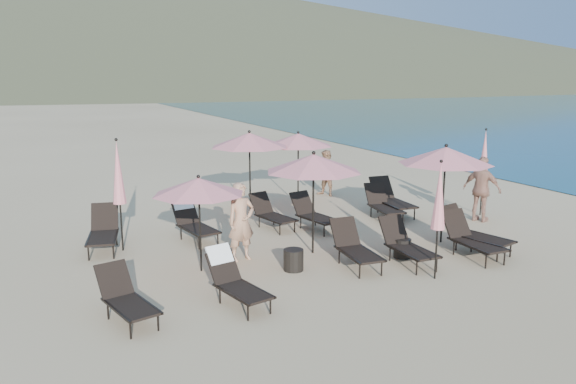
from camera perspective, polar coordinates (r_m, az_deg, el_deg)
name	(u,v)px	position (r m, az deg, el deg)	size (l,w,h in m)	color
ground	(394,267)	(12.59, 10.72, -7.53)	(800.00, 800.00, 0.00)	#D6BA8C
volcanic_headland	(179,32)	(322.71, -10.98, 15.65)	(690.00, 690.00, 55.00)	brown
lounger_0	(126,298)	(10.11, -16.16, -10.28)	(0.93, 1.62, 0.88)	black
lounger_1	(235,279)	(10.44, -5.45, -8.79)	(0.89, 1.64, 0.97)	black
lounger_2	(355,247)	(12.43, 6.80, -5.53)	(0.76, 1.68, 0.94)	black
lounger_3	(406,244)	(12.81, 11.93, -5.19)	(0.67, 1.64, 0.94)	black
lounger_4	(473,232)	(14.07, 18.32, -3.87)	(1.06, 1.85, 1.00)	black
lounger_5	(471,238)	(13.62, 18.10, -4.43)	(0.67, 1.69, 0.97)	black
lounger_6	(103,231)	(14.19, -18.25, -3.75)	(0.99, 1.82, 0.99)	black
lounger_7	(192,220)	(14.48, -9.69, -2.84)	(0.91, 1.77, 1.05)	black
lounger_8	(271,213)	(15.36, -1.71, -2.15)	(0.91, 1.64, 0.89)	black
lounger_9	(314,213)	(15.25, 2.62, -2.19)	(0.92, 1.71, 0.93)	black
lounger_10	(383,204)	(16.56, 9.62, -1.19)	(0.87, 1.72, 0.94)	black
lounger_11	(391,198)	(17.12, 10.43, -0.64)	(0.81, 1.85, 1.04)	black
umbrella_open_0	(199,186)	(11.81, -9.07, 0.58)	(1.95, 1.95, 2.10)	black
umbrella_open_1	(314,163)	(12.86, 2.61, 2.95)	(2.26, 2.26, 2.43)	black
umbrella_open_2	(446,155)	(14.23, 15.72, 3.59)	(2.31, 2.31, 2.49)	black
umbrella_open_3	(249,140)	(16.71, -3.94, 5.29)	(2.34, 2.34, 2.52)	black
umbrella_open_4	(298,140)	(17.85, 1.05, 5.33)	(2.21, 2.21, 2.38)	black
umbrella_closed_0	(439,197)	(11.64, 15.11, -0.48)	(0.29, 0.29, 2.49)	black
umbrella_closed_1	(484,155)	(17.47, 19.32, 3.55)	(0.30, 0.30, 2.60)	black
umbrella_closed_2	(118,173)	(13.65, -16.87, 1.84)	(0.32, 0.32, 2.70)	black
side_table_0	(293,260)	(12.13, 0.56, -6.91)	(0.43, 0.43, 0.47)	black
side_table_1	(402,248)	(13.22, 11.53, -5.61)	(0.40, 0.40, 0.44)	black
beachgoer_a	(241,222)	(12.66, -4.78, -3.03)	(0.65, 0.43, 1.78)	tan
beachgoer_b	(327,173)	(19.40, 3.96, 1.92)	(0.77, 0.60, 1.59)	#A67855
beachgoer_c	(482,189)	(16.87, 19.10, 0.26)	(1.09, 0.46, 1.87)	#A6735E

